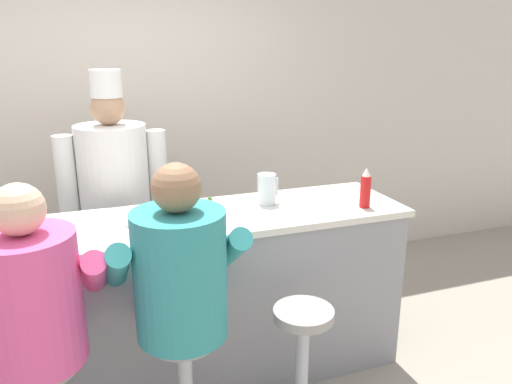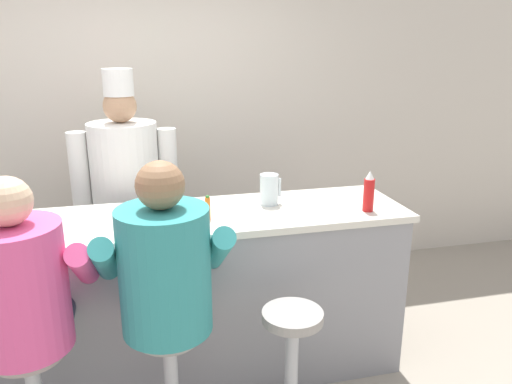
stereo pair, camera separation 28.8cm
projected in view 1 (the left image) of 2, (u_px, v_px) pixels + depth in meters
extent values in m
cube|color=beige|center=(117.00, 128.00, 3.93)|extent=(10.00, 0.06, 2.70)
cube|color=gray|center=(150.00, 310.00, 2.90)|extent=(3.01, 0.64, 1.01)
cube|color=silver|center=(144.00, 226.00, 2.74)|extent=(3.07, 0.67, 0.04)
cylinder|color=red|center=(365.00, 192.00, 2.97)|extent=(0.06, 0.06, 0.19)
cone|color=white|center=(367.00, 172.00, 2.93)|extent=(0.05, 0.05, 0.05)
cylinder|color=yellow|center=(174.00, 213.00, 2.62)|extent=(0.07, 0.07, 0.18)
cone|color=yellow|center=(173.00, 193.00, 2.59)|extent=(0.05, 0.05, 0.05)
cylinder|color=orange|center=(210.00, 210.00, 2.74)|extent=(0.03, 0.03, 0.13)
cylinder|color=#287F2D|center=(210.00, 198.00, 2.72)|extent=(0.02, 0.02, 0.01)
cylinder|color=silver|center=(267.00, 189.00, 3.03)|extent=(0.11, 0.11, 0.19)
cube|color=silver|center=(277.00, 187.00, 3.05)|extent=(0.01, 0.01, 0.11)
cylinder|color=white|center=(144.00, 221.00, 2.74)|extent=(0.22, 0.22, 0.02)
ellipsoid|color=#E0BC60|center=(144.00, 217.00, 2.73)|extent=(0.10, 0.08, 0.03)
cylinder|color=gray|center=(41.00, 365.00, 2.11)|extent=(0.31, 0.31, 0.05)
cylinder|color=#33384C|center=(18.00, 337.00, 2.25)|extent=(0.15, 0.40, 0.15)
cylinder|color=#33384C|center=(65.00, 328.00, 2.31)|extent=(0.15, 0.40, 0.15)
cylinder|color=#E54C8C|center=(31.00, 300.00, 2.02)|extent=(0.40, 0.40, 0.57)
cylinder|color=#E54C8C|center=(94.00, 273.00, 2.20)|extent=(0.10, 0.43, 0.35)
sphere|color=#DBB28E|center=(18.00, 209.00, 1.91)|extent=(0.21, 0.21, 0.21)
cylinder|color=gray|center=(183.00, 338.00, 2.31)|extent=(0.31, 0.31, 0.05)
cylinder|color=#33384C|center=(153.00, 312.00, 2.45)|extent=(0.16, 0.42, 0.16)
cylinder|color=#33384C|center=(195.00, 305.00, 2.52)|extent=(0.16, 0.42, 0.16)
cylinder|color=teal|center=(180.00, 275.00, 2.22)|extent=(0.42, 0.42, 0.59)
cylinder|color=teal|center=(117.00, 267.00, 2.23)|extent=(0.11, 0.45, 0.36)
cylinder|color=teal|center=(229.00, 251.00, 2.40)|extent=(0.11, 0.45, 0.36)
sphere|color=#8C6647|center=(176.00, 188.00, 2.10)|extent=(0.22, 0.22, 0.22)
cylinder|color=#B2B5BA|center=(302.00, 370.00, 2.61)|extent=(0.07, 0.07, 0.67)
cylinder|color=gray|center=(304.00, 314.00, 2.51)|extent=(0.31, 0.31, 0.05)
cube|color=#232328|center=(122.00, 274.00, 3.53)|extent=(0.35, 0.19, 0.85)
cube|color=white|center=(121.00, 255.00, 3.43)|extent=(0.32, 0.02, 0.51)
cylinder|color=white|center=(113.00, 173.00, 3.31)|extent=(0.46, 0.46, 0.64)
sphere|color=tan|center=(108.00, 108.00, 3.19)|extent=(0.22, 0.22, 0.22)
cylinder|color=white|center=(106.00, 83.00, 3.15)|extent=(0.20, 0.20, 0.18)
cylinder|color=white|center=(66.00, 177.00, 3.22)|extent=(0.13, 0.13, 0.54)
cylinder|color=white|center=(158.00, 169.00, 3.41)|extent=(0.13, 0.13, 0.54)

